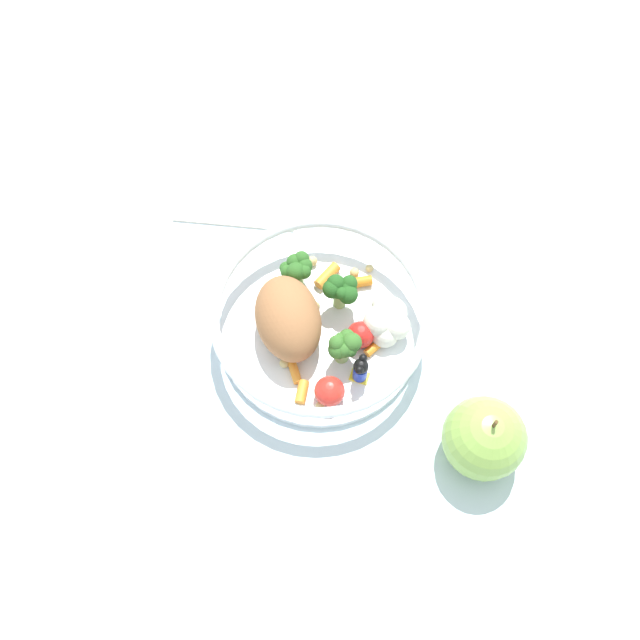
{
  "coord_description": "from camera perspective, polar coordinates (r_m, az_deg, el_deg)",
  "views": [
    {
      "loc": [
        -0.28,
        -0.17,
        0.71
      ],
      "look_at": [
        -0.01,
        0.01,
        0.03
      ],
      "focal_mm": 39.13,
      "sensor_mm": 36.0,
      "label": 1
    }
  ],
  "objects": [
    {
      "name": "folded_napkin",
      "position": [
        0.89,
        -6.4,
        11.5
      ],
      "size": [
        0.19,
        0.2,
        0.01
      ],
      "primitive_type": "cube",
      "rotation": [
        0.0,
        0.0,
        0.47
      ],
      "color": "silver",
      "rests_on": "ground_plane"
    },
    {
      "name": "loose_apple",
      "position": [
        0.71,
        13.27,
        -9.39
      ],
      "size": [
        0.08,
        0.08,
        0.1
      ],
      "color": "#8CB74C",
      "rests_on": "ground_plane"
    },
    {
      "name": "ground_plane",
      "position": [
        0.78,
        0.91,
        -0.6
      ],
      "size": [
        2.4,
        2.4,
        0.0
      ],
      "primitive_type": "plane",
      "color": "silver"
    },
    {
      "name": "food_container",
      "position": [
        0.75,
        0.14,
        0.01
      ],
      "size": [
        0.23,
        0.23,
        0.08
      ],
      "color": "white",
      "rests_on": "ground_plane"
    }
  ]
}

